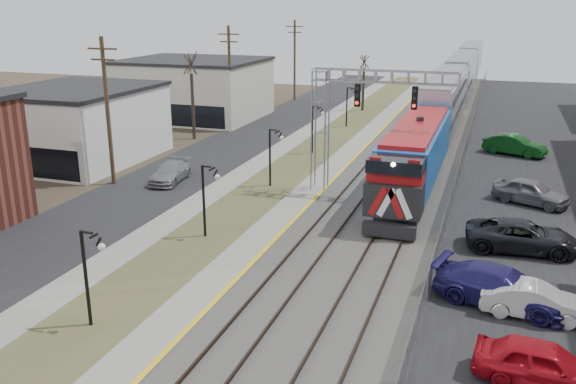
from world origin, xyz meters
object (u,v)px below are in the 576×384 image
at_px(train, 456,84).
at_px(car_lot_a, 544,365).
at_px(signal_gantry, 346,110).
at_px(car_lot_b, 535,302).

distance_m(train, car_lot_a, 55.72).
bearing_deg(car_lot_a, train, 12.64).
relative_size(signal_gantry, car_lot_a, 2.01).
height_order(car_lot_a, car_lot_b, car_lot_a).
relative_size(train, car_lot_a, 19.22).
bearing_deg(train, signal_gantry, -96.64).
xyz_separation_m(signal_gantry, car_lot_b, (11.18, -13.64, -4.90)).
xyz_separation_m(signal_gantry, car_lot_a, (11.24, -18.44, -4.83)).
bearing_deg(signal_gantry, car_lot_a, -58.64).
xyz_separation_m(train, car_lot_b, (6.90, -50.44, -2.23)).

